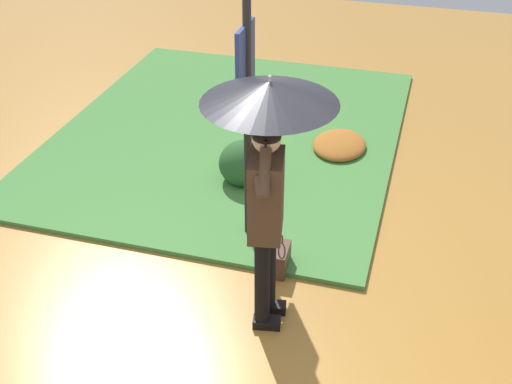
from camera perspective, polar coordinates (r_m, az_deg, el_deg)
ground_plane at (r=5.36m, az=-1.59°, el=-11.32°), size 18.00×18.00×0.00m
grass_verge at (r=8.00m, az=-2.41°, el=5.16°), size 4.80×4.00×0.05m
person_with_umbrella at (r=4.54m, az=1.06°, el=4.15°), size 0.96×0.96×2.04m
info_sign_post at (r=5.53m, az=-0.85°, el=8.38°), size 0.44×0.07×2.30m
handbag at (r=5.78m, az=2.12°, el=-5.83°), size 0.31×0.15×0.37m
shrub_cluster at (r=6.95m, az=-0.81°, el=2.52°), size 0.60×0.55×0.49m
leaf_pile_near_person at (r=7.67m, az=7.29°, el=4.10°), size 0.76×0.61×0.17m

